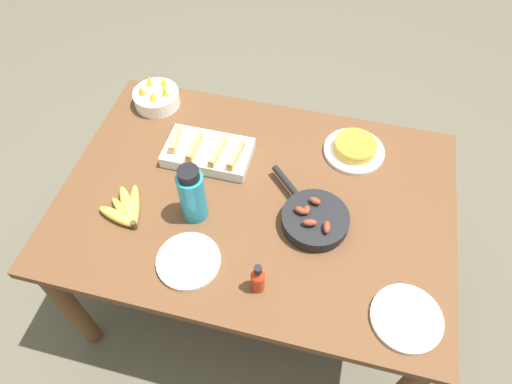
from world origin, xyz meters
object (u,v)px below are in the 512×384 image
at_px(fruit_bowl_mango, 156,97).
at_px(water_bottle, 192,194).
at_px(melon_tray, 208,152).
at_px(hot_sauce_bottle, 258,279).
at_px(frittata_plate_center, 355,148).
at_px(empty_plate_far_left, 188,261).
at_px(skillet, 314,219).
at_px(empty_plate_near_front, 406,318).
at_px(banana_bunch, 126,210).

height_order(fruit_bowl_mango, water_bottle, water_bottle).
bearing_deg(melon_tray, hot_sauce_bottle, -56.59).
distance_m(frittata_plate_center, empty_plate_far_left, 0.78).
distance_m(skillet, empty_plate_near_front, 0.43).
xyz_separation_m(banana_bunch, hot_sauce_bottle, (0.52, -0.16, 0.04)).
relative_size(frittata_plate_center, water_bottle, 0.99).
bearing_deg(fruit_bowl_mango, melon_tray, -38.11).
bearing_deg(empty_plate_near_front, melon_tray, 148.76).
bearing_deg(empty_plate_far_left, water_bottle, 101.79).
distance_m(banana_bunch, skillet, 0.66).
height_order(frittata_plate_center, hot_sauce_bottle, hot_sauce_bottle).
bearing_deg(fruit_bowl_mango, banana_bunch, -79.62).
bearing_deg(melon_tray, banana_bunch, -122.21).
height_order(melon_tray, empty_plate_near_front, melon_tray).
bearing_deg(empty_plate_near_front, empty_plate_far_left, 178.16).
bearing_deg(fruit_bowl_mango, frittata_plate_center, -5.01).
bearing_deg(empty_plate_near_front, skillet, 140.66).
distance_m(banana_bunch, hot_sauce_bottle, 0.55).
bearing_deg(melon_tray, frittata_plate_center, 16.71).
relative_size(empty_plate_far_left, hot_sauce_bottle, 1.60).
xyz_separation_m(melon_tray, fruit_bowl_mango, (-0.30, 0.24, 0.01)).
height_order(empty_plate_far_left, water_bottle, water_bottle).
height_order(empty_plate_near_front, hot_sauce_bottle, hot_sauce_bottle).
bearing_deg(empty_plate_near_front, water_bottle, 164.06).
height_order(skillet, empty_plate_near_front, skillet).
distance_m(skillet, hot_sauce_bottle, 0.31).
xyz_separation_m(melon_tray, water_bottle, (0.04, -0.26, 0.08)).
bearing_deg(hot_sauce_bottle, melon_tray, 123.41).
distance_m(fruit_bowl_mango, water_bottle, 0.61).
bearing_deg(melon_tray, empty_plate_near_front, -31.24).
distance_m(water_bottle, hot_sauce_bottle, 0.36).
relative_size(banana_bunch, frittata_plate_center, 0.81).
bearing_deg(empty_plate_near_front, fruit_bowl_mango, 146.72).
bearing_deg(empty_plate_far_left, skillet, 33.86).
xyz_separation_m(banana_bunch, skillet, (0.65, 0.12, 0.01)).
distance_m(banana_bunch, empty_plate_near_front, 1.00).
bearing_deg(empty_plate_near_front, hot_sauce_bottle, -179.02).
height_order(empty_plate_near_front, water_bottle, water_bottle).
relative_size(empty_plate_near_front, hot_sauce_bottle, 1.65).
distance_m(empty_plate_far_left, water_bottle, 0.22).
bearing_deg(frittata_plate_center, water_bottle, -140.21).
bearing_deg(frittata_plate_center, skillet, -104.94).
xyz_separation_m(empty_plate_near_front, water_bottle, (-0.75, 0.21, 0.11)).
bearing_deg(melon_tray, skillet, -24.15).
height_order(frittata_plate_center, empty_plate_far_left, frittata_plate_center).
relative_size(melon_tray, hot_sauce_bottle, 2.47).
height_order(empty_plate_far_left, hot_sauce_bottle, hot_sauce_bottle).
bearing_deg(frittata_plate_center, hot_sauce_bottle, -109.43).
height_order(skillet, fruit_bowl_mango, fruit_bowl_mango).
distance_m(banana_bunch, frittata_plate_center, 0.89).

